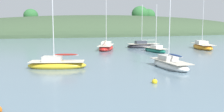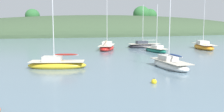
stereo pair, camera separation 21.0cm
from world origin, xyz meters
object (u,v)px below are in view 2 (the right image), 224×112
Objects in this scene: sailboat_black_sloop at (156,50)px; sailboat_grey_yawl at (107,47)px; mooring_buoy_channel at (154,82)px; sailboat_navy_dinghy at (170,64)px; sailboat_teal_outer at (57,64)px; sailboat_blue_center at (144,46)px; sailboat_white_near at (203,46)px.

sailboat_black_sloop is 0.77× the size of sailboat_grey_yawl.
mooring_buoy_channel is at bearing -118.24° from sailboat_black_sloop.
sailboat_navy_dinghy is 0.97× the size of sailboat_teal_outer.
sailboat_blue_center is (8.04, 1.50, -0.04)m from sailboat_grey_yawl.
sailboat_white_near is 30.62m from sailboat_teal_outer.
sailboat_black_sloop is 8.94m from sailboat_grey_yawl.
sailboat_navy_dinghy is at bearing -108.51° from sailboat_blue_center.
sailboat_navy_dinghy is 20.29m from sailboat_grey_yawl.
sailboat_blue_center is at bearing 66.15° from mooring_buoy_channel.
mooring_buoy_channel is (-4.92, -5.85, -0.27)m from sailboat_navy_dinghy.
sailboat_blue_center is 15.72× the size of mooring_buoy_channel.
sailboat_navy_dinghy is 23.08m from sailboat_white_near.
mooring_buoy_channel is (-12.21, -27.62, -0.27)m from sailboat_blue_center.
sailboat_grey_yawl is 17.92m from sailboat_white_near.
sailboat_navy_dinghy is at bearing -112.41° from sailboat_black_sloop.
sailboat_blue_center is at bearing 79.43° from sailboat_black_sloop.
sailboat_blue_center reaches higher than sailboat_navy_dinghy.
mooring_buoy_channel is at bearing -99.07° from sailboat_grey_yawl.
sailboat_white_near reaches higher than sailboat_grey_yawl.
sailboat_blue_center is (-9.36, 5.78, -0.06)m from sailboat_white_near.
sailboat_teal_outer is 0.92× the size of sailboat_blue_center.
sailboat_black_sloop is 20.27m from sailboat_teal_outer.
sailboat_black_sloop is (5.89, 14.29, -0.04)m from sailboat_navy_dinghy.
mooring_buoy_channel is at bearing -55.85° from sailboat_teal_outer.
sailboat_blue_center is at bearing 10.56° from sailboat_grey_yawl.
sailboat_navy_dinghy is 7.65m from mooring_buoy_channel.
sailboat_black_sloop is 0.94× the size of sailboat_blue_center.
sailboat_grey_yawl is 1.33× the size of sailboat_teal_outer.
sailboat_teal_outer is at bearing -156.37° from sailboat_white_near.
sailboat_navy_dinghy is 14.10× the size of mooring_buoy_channel.
sailboat_grey_yawl is at bearing 57.23° from sailboat_teal_outer.
sailboat_white_near reaches higher than sailboat_teal_outer.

